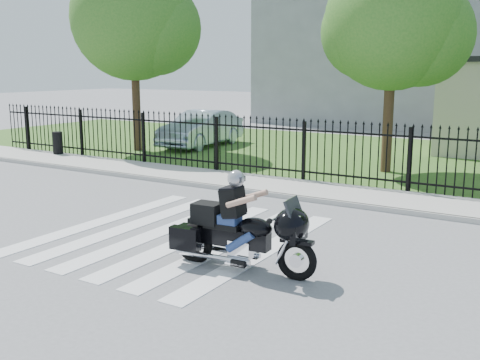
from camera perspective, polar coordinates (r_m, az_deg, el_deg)
The scene contains 12 objects.
ground at distance 11.37m, azimuth -6.51°, elevation -5.56°, with size 120.00×120.00×0.00m, color slate.
crosswalk at distance 11.37m, azimuth -6.51°, elevation -5.53°, with size 5.00×5.50×0.01m, color silver, non-canonical shape.
sidewalk at distance 15.48m, azimuth 4.87°, elevation -0.76°, with size 40.00×2.00×0.12m, color #ADAAA3.
curb at distance 14.61m, azimuth 3.12°, elevation -1.46°, with size 40.00×0.12×0.12m, color #ADAAA3.
grass_strip at distance 21.88m, azimuth 13.08°, elevation 2.41°, with size 40.00×12.00×0.02m, color #30541C.
iron_fence at distance 16.22m, azimuth 6.50°, elevation 2.79°, with size 26.00×0.04×1.80m.
tree_left at distance 22.94m, azimuth -10.79°, elevation 15.84°, with size 4.80×4.80×7.58m.
tree_mid at distance 18.38m, azimuth 15.28°, elevation 15.23°, with size 4.20×4.20×6.78m.
building_tall at distance 36.01m, azimuth 16.14°, elevation 15.21°, with size 15.00×10.00×12.00m, color gray.
motorcycle_rider at distance 9.23m, azimuth -0.12°, elevation -4.96°, with size 2.58×0.89×1.71m.
parked_car at distance 23.80m, azimuth -3.98°, elevation 5.22°, with size 1.59×4.57×1.50m, color #A9BDD5.
litter_bin at distance 22.11m, azimuth -18.03°, elevation 3.61°, with size 0.37×0.37×0.83m, color black.
Camera 1 is at (6.71, -8.57, 3.29)m, focal length 42.00 mm.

